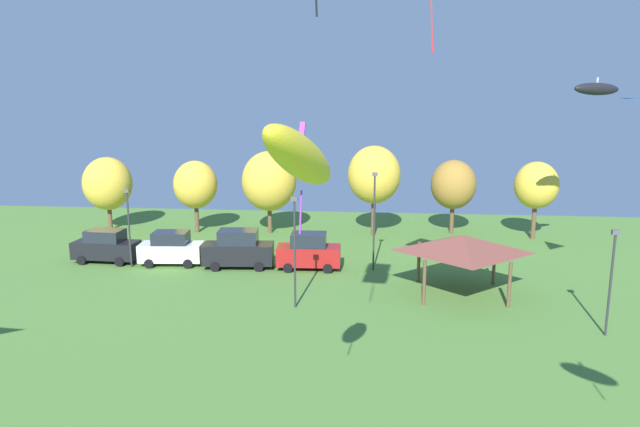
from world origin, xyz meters
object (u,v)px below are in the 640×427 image
(kite_flying_5, at_px, (597,89))
(light_post_3, at_px, (611,276))
(parked_car_third_from_left, at_px, (238,249))
(light_post_0, at_px, (374,216))
(parked_car_second_from_left, at_px, (171,248))
(treeline_tree_1, at_px, (195,185))
(parked_car_leftmost, at_px, (106,246))
(treeline_tree_2, at_px, (269,181))
(parked_car_rightmost_in_row, at_px, (309,252))
(light_post_2, at_px, (295,246))
(kite_flying_0, at_px, (300,157))
(treeline_tree_0, at_px, (108,184))
(treeline_tree_5, at_px, (536,186))
(park_pavilion, at_px, (463,244))
(light_post_1, at_px, (129,223))
(treeline_tree_4, at_px, (453,185))
(treeline_tree_3, at_px, (374,175))

(kite_flying_5, xyz_separation_m, light_post_3, (-2.10, -9.90, -8.96))
(parked_car_third_from_left, relative_size, light_post_0, 0.74)
(parked_car_second_from_left, distance_m, treeline_tree_1, 10.48)
(parked_car_leftmost, bearing_deg, kite_flying_5, 2.51)
(treeline_tree_2, bearing_deg, parked_car_third_from_left, -91.23)
(parked_car_rightmost_in_row, bearing_deg, parked_car_third_from_left, 179.53)
(light_post_2, bearing_deg, kite_flying_5, 22.97)
(kite_flying_0, relative_size, light_post_2, 0.73)
(treeline_tree_0, bearing_deg, treeline_tree_5, -0.05)
(kite_flying_5, bearing_deg, park_pavilion, -152.44)
(parked_car_second_from_left, distance_m, park_pavilion, 19.81)
(treeline_tree_2, relative_size, treeline_tree_5, 1.10)
(parked_car_leftmost, distance_m, parked_car_rightmost_in_row, 14.52)
(kite_flying_0, xyz_separation_m, light_post_1, (-14.82, 22.65, -6.84))
(treeline_tree_0, relative_size, treeline_tree_4, 1.01)
(parked_car_rightmost_in_row, distance_m, treeline_tree_1, 15.19)
(parked_car_third_from_left, xyz_separation_m, treeline_tree_0, (-14.18, 10.50, 2.83))
(kite_flying_0, height_order, light_post_1, kite_flying_0)
(light_post_1, height_order, light_post_2, light_post_2)
(parked_car_rightmost_in_row, bearing_deg, light_post_2, -91.49)
(light_post_2, height_order, treeline_tree_1, same)
(light_post_3, bearing_deg, light_post_0, 138.86)
(treeline_tree_0, height_order, treeline_tree_2, treeline_tree_2)
(light_post_0, height_order, light_post_3, light_post_0)
(park_pavilion, bearing_deg, light_post_2, -161.33)
(light_post_0, bearing_deg, light_post_2, -119.38)
(kite_flying_5, bearing_deg, treeline_tree_2, 155.46)
(parked_car_second_from_left, height_order, parked_car_rightmost_in_row, parked_car_rightmost_in_row)
(kite_flying_5, relative_size, treeline_tree_4, 0.54)
(treeline_tree_0, distance_m, treeline_tree_3, 23.35)
(parked_car_second_from_left, bearing_deg, light_post_0, -4.00)
(parked_car_leftmost, xyz_separation_m, treeline_tree_0, (-4.50, 10.09, 2.96))
(kite_flying_5, relative_size, light_post_3, 0.65)
(light_post_0, xyz_separation_m, treeline_tree_0, (-23.39, 10.14, 0.39))
(parked_car_leftmost, distance_m, treeline_tree_3, 21.74)
(parked_car_rightmost_in_row, xyz_separation_m, treeline_tree_2, (-4.61, 10.43, 3.30))
(kite_flying_0, relative_size, treeline_tree_2, 0.64)
(treeline_tree_4, bearing_deg, parked_car_rightmost_in_row, -133.40)
(park_pavilion, bearing_deg, treeline_tree_5, 61.23)
(kite_flying_5, distance_m, light_post_0, 15.84)
(treeline_tree_0, height_order, treeline_tree_5, treeline_tree_0)
(light_post_2, bearing_deg, treeline_tree_2, 104.81)
(park_pavilion, relative_size, light_post_3, 1.13)
(park_pavilion, bearing_deg, treeline_tree_2, 134.15)
(light_post_0, bearing_deg, treeline_tree_1, 147.35)
(parked_car_rightmost_in_row, xyz_separation_m, treeline_tree_3, (4.32, 10.36, 3.96))
(light_post_0, bearing_deg, parked_car_third_from_left, -177.71)
(parked_car_rightmost_in_row, bearing_deg, treeline_tree_3, 65.11)
(treeline_tree_0, xyz_separation_m, treeline_tree_2, (14.40, 0.07, 0.40))
(kite_flying_5, xyz_separation_m, light_post_0, (-13.51, 0.07, -8.27))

